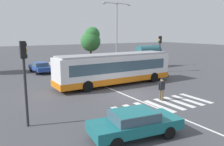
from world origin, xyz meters
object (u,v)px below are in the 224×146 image
object	(u,v)px
parked_car_silver	(59,65)
twin_arm_street_lamp	(117,28)
background_tree_right	(91,39)
traffic_light_far_corner	(160,48)
parked_car_red	(95,62)
pedestrian_crossing_street	(162,88)
parked_car_champagne	(78,64)
bus_stop_shelter	(148,51)
foreground_sedan	(135,122)
parked_car_black	(111,61)
traffic_light_near_corner	(24,70)
parked_car_blue	(40,67)
city_transit_bus	(115,69)

from	to	relation	value
parked_car_silver	twin_arm_street_lamp	world-z (taller)	twin_arm_street_lamp
twin_arm_street_lamp	background_tree_right	distance (m)	6.22
background_tree_right	traffic_light_far_corner	bearing A→B (deg)	-70.80
background_tree_right	parked_car_red	bearing A→B (deg)	-107.77
parked_car_silver	background_tree_right	world-z (taller)	background_tree_right
pedestrian_crossing_street	traffic_light_far_corner	bearing A→B (deg)	48.48
parked_car_champagne	bus_stop_shelter	distance (m)	10.36
foreground_sedan	parked_car_black	world-z (taller)	same
traffic_light_near_corner	twin_arm_street_lamp	size ratio (longest dim) A/B	0.50
foreground_sedan	parked_car_red	size ratio (longest dim) A/B	1.00
parked_car_champagne	parked_car_red	bearing A→B (deg)	-0.56
parked_car_blue	parked_car_red	bearing A→B (deg)	1.93
pedestrian_crossing_street	foreground_sedan	world-z (taller)	pedestrian_crossing_street
foreground_sedan	parked_car_red	xyz separation A→B (m)	(8.51, 21.29, 0.00)
traffic_light_far_corner	twin_arm_street_lamp	distance (m)	7.02
pedestrian_crossing_street	parked_car_champagne	bearing A→B (deg)	88.44
pedestrian_crossing_street	foreground_sedan	distance (m)	6.69
parked_car_silver	parked_car_red	xyz separation A→B (m)	(5.31, -0.30, 0.00)
parked_car_blue	parked_car_silver	distance (m)	2.78
parked_car_red	traffic_light_near_corner	size ratio (longest dim) A/B	1.01
parked_car_champagne	parked_car_red	xyz separation A→B (m)	(2.63, -0.03, 0.00)
traffic_light_near_corner	bus_stop_shelter	world-z (taller)	traffic_light_near_corner
foreground_sedan	traffic_light_far_corner	xyz separation A→B (m)	(13.86, 13.49, 2.36)
bus_stop_shelter	parked_car_blue	bearing A→B (deg)	166.68
parked_car_silver	traffic_light_far_corner	xyz separation A→B (m)	(10.66, -8.11, 2.36)
bus_stop_shelter	city_transit_bus	bearing A→B (deg)	-144.75
parked_car_red	traffic_light_near_corner	distance (m)	21.55
parked_car_blue	bus_stop_shelter	bearing A→B (deg)	-13.32
parked_car_champagne	traffic_light_far_corner	size ratio (longest dim) A/B	0.98
city_transit_bus	parked_car_champagne	distance (m)	11.06
parked_car_black	twin_arm_street_lamp	xyz separation A→B (m)	(-0.16, -2.03, 4.92)
pedestrian_crossing_street	background_tree_right	world-z (taller)	background_tree_right
pedestrian_crossing_street	twin_arm_street_lamp	xyz separation A→B (m)	(5.62, 15.44, 4.71)
parked_car_champagne	foreground_sedan	bearing A→B (deg)	-105.42
traffic_light_near_corner	bus_stop_shelter	bearing A→B (deg)	34.45
foreground_sedan	parked_car_silver	size ratio (longest dim) A/B	1.03
foreground_sedan	parked_car_silver	world-z (taller)	same
parked_car_champagne	traffic_light_far_corner	world-z (taller)	traffic_light_far_corner
city_transit_bus	parked_car_black	xyz separation A→B (m)	(5.99, 11.09, -0.82)
parked_car_champagne	twin_arm_street_lamp	world-z (taller)	twin_arm_street_lamp
parked_car_champagne	bus_stop_shelter	size ratio (longest dim) A/B	1.20
pedestrian_crossing_street	parked_car_blue	bearing A→B (deg)	106.08
pedestrian_crossing_street	traffic_light_near_corner	distance (m)	9.86
parked_car_blue	parked_car_silver	bearing A→B (deg)	11.93
background_tree_right	twin_arm_street_lamp	bearing A→B (deg)	-77.96
parked_car_silver	background_tree_right	size ratio (longest dim) A/B	0.76
city_transit_bus	parked_car_red	xyz separation A→B (m)	(3.32, 10.98, -0.82)
city_transit_bus	parked_car_champagne	bearing A→B (deg)	86.44
parked_car_blue	bus_stop_shelter	size ratio (longest dim) A/B	1.20
parked_car_red	background_tree_right	size ratio (longest dim) A/B	0.78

